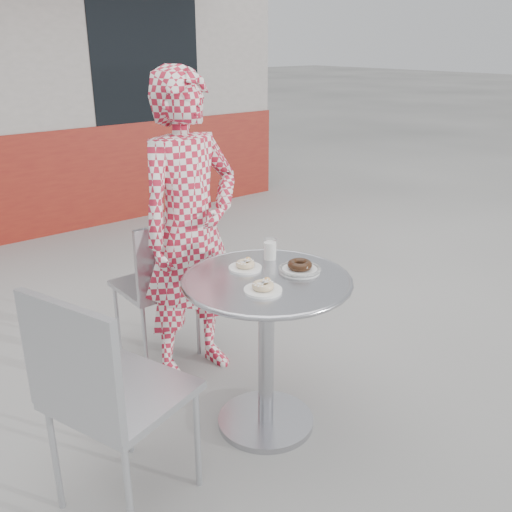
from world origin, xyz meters
TOP-DOWN VIEW (x-y plane):
  - ground at (0.00, 0.00)m, footprint 60.00×60.00m
  - bistro_table at (-0.03, 0.01)m, footprint 0.78×0.78m
  - chair_far at (-0.09, 0.96)m, footprint 0.42×0.42m
  - chair_left at (-0.79, -0.01)m, footprint 0.60×0.59m
  - seated_person at (-0.02, 0.67)m, footprint 0.65×0.46m
  - plate_far at (-0.04, 0.16)m, footprint 0.16×0.16m
  - plate_near at (-0.14, -0.08)m, footprint 0.17×0.17m
  - plate_checker at (0.14, -0.02)m, footprint 0.20×0.20m
  - milk_cup at (0.14, 0.19)m, footprint 0.07×0.07m

SIDE VIEW (x-z plane):
  - ground at x=0.00m, z-range 0.00..0.00m
  - chair_far at x=-0.09m, z-range -0.17..0.70m
  - chair_left at x=-0.79m, z-range -0.19..0.80m
  - bistro_table at x=-0.03m, z-range 0.20..0.99m
  - plate_checker at x=0.14m, z-range 0.78..0.83m
  - plate_far at x=-0.04m, z-range 0.78..0.83m
  - plate_near at x=-0.14m, z-range 0.78..0.83m
  - milk_cup at x=0.14m, z-range 0.79..0.89m
  - seated_person at x=-0.02m, z-range 0.00..1.69m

